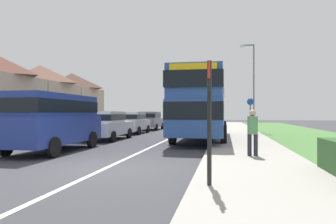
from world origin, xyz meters
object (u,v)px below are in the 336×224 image
parked_car_white (106,124)px  parked_car_silver (132,122)px  double_decker_bus (202,103)px  parked_car_grey (150,120)px  cycle_route_sign (250,115)px  bus_stop_sign (209,114)px  parked_van_blue (53,118)px  street_lamp_mid (252,82)px  pedestrian_at_stop (253,130)px

parked_car_white → parked_car_silver: 5.42m
double_decker_bus → parked_car_white: double_decker_bus is taller
double_decker_bus → parked_car_white: bearing=-168.3°
parked_car_grey → cycle_route_sign: size_ratio=1.71×
double_decker_bus → cycle_route_sign: double_decker_bus is taller
bus_stop_sign → cycle_route_sign: bearing=82.4°
bus_stop_sign → parked_car_white: bearing=121.7°
parked_van_blue → bus_stop_sign: bus_stop_sign is taller
street_lamp_mid → parked_car_grey: bearing=167.1°
parked_car_silver → parked_car_grey: parked_car_grey is taller
pedestrian_at_stop → parked_van_blue: bearing=175.1°
parked_car_white → cycle_route_sign: 9.42m
double_decker_bus → parked_car_grey: 10.99m
parked_car_grey → street_lamp_mid: size_ratio=0.61×
parked_car_silver → pedestrian_at_stop: bearing=-55.8°
parked_car_white → pedestrian_at_stop: bearing=-38.3°
parked_car_grey → bus_stop_sign: 22.01m
parked_van_blue → parked_car_silver: 10.82m
parked_van_blue → parked_car_silver: bearing=90.4°
parked_car_white → parked_car_silver: parked_car_white is taller
double_decker_bus → bus_stop_sign: size_ratio=3.96×
parked_car_silver → cycle_route_sign: size_ratio=1.64×
cycle_route_sign → street_lamp_mid: (0.50, 4.33, 2.64)m
parked_van_blue → parked_car_grey: (0.03, 15.97, -0.44)m
parked_car_white → bus_stop_sign: 12.29m
bus_stop_sign → pedestrian_at_stop: bearing=74.5°
parked_van_blue → parked_car_grey: size_ratio=1.16×
parked_van_blue → pedestrian_at_stop: parked_van_blue is taller
pedestrian_at_stop → bus_stop_sign: size_ratio=0.64×
street_lamp_mid → bus_stop_sign: bearing=-97.4°
double_decker_bus → parked_car_grey: size_ratio=2.38×
parked_car_silver → parked_car_grey: size_ratio=0.96×
pedestrian_at_stop → double_decker_bus: bearing=107.2°
double_decker_bus → parked_van_blue: 8.56m
double_decker_bus → parked_van_blue: (-5.49, -6.52, -0.78)m
parked_car_silver → parked_car_grey: bearing=88.8°
parked_car_grey → street_lamp_mid: 9.69m
parked_car_silver → bus_stop_sign: 17.18m
parked_van_blue → street_lamp_mid: size_ratio=0.71×
parked_car_silver → pedestrian_at_stop: (7.79, -11.46, 0.09)m
pedestrian_at_stop → cycle_route_sign: 10.29m
double_decker_bus → bus_stop_sign: (1.01, -11.57, -0.60)m
cycle_route_sign → street_lamp_mid: 5.10m
parked_car_silver → pedestrian_at_stop: pedestrian_at_stop is taller
parked_van_blue → parked_car_silver: parked_van_blue is taller
pedestrian_at_stop → bus_stop_sign: bus_stop_sign is taller
bus_stop_sign → street_lamp_mid: (2.46, 18.97, 2.53)m
parked_van_blue → cycle_route_sign: cycle_route_sign is taller
pedestrian_at_stop → street_lamp_mid: 14.96m
parked_car_grey → bus_stop_sign: bus_stop_sign is taller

